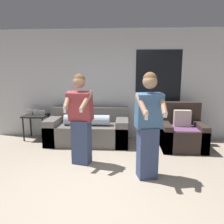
% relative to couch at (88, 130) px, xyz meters
% --- Properties ---
extents(ground_plane, '(14.00, 14.00, 0.00)m').
position_rel_couch_xyz_m(ground_plane, '(0.53, -2.33, -0.31)').
color(ground_plane, tan).
extents(wall_back, '(6.08, 0.07, 2.70)m').
position_rel_couch_xyz_m(wall_back, '(0.55, 0.50, 1.04)').
color(wall_back, silver).
rests_on(wall_back, ground_plane).
extents(couch, '(1.90, 0.91, 0.82)m').
position_rel_couch_xyz_m(couch, '(0.00, 0.00, 0.00)').
color(couch, slate).
rests_on(couch, ground_plane).
extents(armchair, '(0.92, 0.87, 0.99)m').
position_rel_couch_xyz_m(armchair, '(2.14, -0.21, 0.02)').
color(armchair, '#332823').
rests_on(armchair, ground_plane).
extents(side_table, '(0.57, 0.49, 0.77)m').
position_rel_couch_xyz_m(side_table, '(-1.35, 0.20, 0.23)').
color(side_table, black).
rests_on(side_table, ground_plane).
extents(person_left, '(0.48, 0.55, 1.65)m').
position_rel_couch_xyz_m(person_left, '(0.08, -1.21, 0.52)').
color(person_left, '#384770').
rests_on(person_left, ground_plane).
extents(person_right, '(0.47, 0.54, 1.68)m').
position_rel_couch_xyz_m(person_right, '(1.25, -1.68, 0.55)').
color(person_right, '#384770').
rests_on(person_right, ground_plane).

